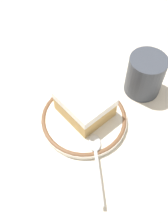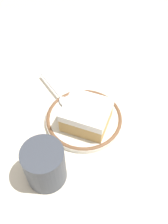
{
  "view_description": "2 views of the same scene",
  "coord_description": "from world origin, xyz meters",
  "px_view_note": "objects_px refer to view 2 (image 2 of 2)",
  "views": [
    {
      "loc": [
        -0.02,
        -0.27,
        0.46
      ],
      "look_at": [
        0.02,
        0.01,
        0.03
      ],
      "focal_mm": 42.28,
      "sensor_mm": 36.0,
      "label": 1
    },
    {
      "loc": [
        0.23,
        0.29,
        0.47
      ],
      "look_at": [
        0.02,
        0.01,
        0.03
      ],
      "focal_mm": 40.88,
      "sensor_mm": 36.0,
      "label": 2
    }
  ],
  "objects_px": {
    "cake_slice": "(86,115)",
    "cup": "(45,166)",
    "spoon": "(60,96)",
    "plate": "(84,119)"
  },
  "relations": [
    {
      "from": "plate",
      "to": "spoon",
      "type": "xyz_separation_m",
      "value": [
        0.01,
        -0.08,
        0.01
      ]
    },
    {
      "from": "spoon",
      "to": "cup",
      "type": "relative_size",
      "value": 1.53
    },
    {
      "from": "plate",
      "to": "cake_slice",
      "type": "relative_size",
      "value": 1.37
    },
    {
      "from": "cake_slice",
      "to": "cup",
      "type": "xyz_separation_m",
      "value": [
        0.13,
        0.05,
        0.0
      ]
    },
    {
      "from": "cake_slice",
      "to": "cup",
      "type": "bearing_deg",
      "value": 20.19
    },
    {
      "from": "cake_slice",
      "to": "cup",
      "type": "relative_size",
      "value": 1.43
    },
    {
      "from": "cup",
      "to": "cake_slice",
      "type": "bearing_deg",
      "value": -159.81
    },
    {
      "from": "cake_slice",
      "to": "cup",
      "type": "distance_m",
      "value": 0.14
    },
    {
      "from": "plate",
      "to": "cake_slice",
      "type": "distance_m",
      "value": 0.03
    },
    {
      "from": "plate",
      "to": "cup",
      "type": "bearing_deg",
      "value": 24.71
    }
  ]
}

